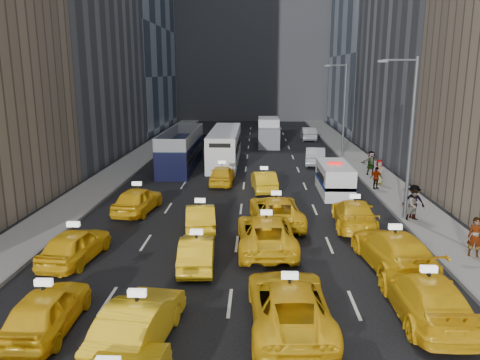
% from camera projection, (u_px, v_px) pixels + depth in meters
% --- Properties ---
extents(ground, '(160.00, 160.00, 0.00)m').
position_uv_depth(ground, '(226.00, 333.00, 15.06)').
color(ground, black).
rests_on(ground, ground).
extents(sidewalk_west, '(3.00, 90.00, 0.15)m').
position_uv_depth(sidewalk_west, '(122.00, 170.00, 39.75)').
color(sidewalk_west, gray).
rests_on(sidewalk_west, ground).
extents(sidewalk_east, '(3.00, 90.00, 0.15)m').
position_uv_depth(sidewalk_east, '(371.00, 172.00, 39.01)').
color(sidewalk_east, gray).
rests_on(sidewalk_east, ground).
extents(curb_west, '(0.15, 90.00, 0.18)m').
position_uv_depth(curb_west, '(139.00, 170.00, 39.70)').
color(curb_west, slate).
rests_on(curb_west, ground).
extents(curb_east, '(0.15, 90.00, 0.18)m').
position_uv_depth(curb_east, '(354.00, 171.00, 39.06)').
color(curb_east, slate).
rests_on(curb_east, ground).
extents(building_backdrop, '(30.00, 12.00, 40.00)m').
position_uv_depth(building_backdrop, '(253.00, 2.00, 80.64)').
color(building_backdrop, slate).
rests_on(building_backdrop, ground).
extents(streetlight_near, '(2.15, 0.22, 9.00)m').
position_uv_depth(streetlight_near, '(409.00, 134.00, 25.31)').
color(streetlight_near, '#595B60').
rests_on(streetlight_near, ground).
extents(streetlight_far, '(2.15, 0.22, 9.00)m').
position_uv_depth(streetlight_far, '(343.00, 107.00, 44.78)').
color(streetlight_far, '#595B60').
rests_on(streetlight_far, ground).
extents(taxi_4, '(1.78, 4.35, 1.48)m').
position_uv_depth(taxi_4, '(46.00, 310.00, 15.03)').
color(taxi_4, yellow).
rests_on(taxi_4, ground).
extents(taxi_5, '(2.24, 4.83, 1.53)m').
position_uv_depth(taxi_5, '(139.00, 323.00, 14.20)').
color(taxi_5, yellow).
rests_on(taxi_5, ground).
extents(taxi_6, '(2.81, 5.68, 1.55)m').
position_uv_depth(taxi_6, '(289.00, 303.00, 15.37)').
color(taxi_6, yellow).
rests_on(taxi_6, ground).
extents(taxi_7, '(2.19, 5.35, 1.55)m').
position_uv_depth(taxi_7, '(426.00, 296.00, 15.85)').
color(taxi_7, yellow).
rests_on(taxi_7, ground).
extents(taxi_8, '(2.26, 4.57, 1.50)m').
position_uv_depth(taxi_8, '(75.00, 245.00, 20.61)').
color(taxi_8, yellow).
rests_on(taxi_8, ground).
extents(taxi_9, '(1.71, 4.18, 1.35)m').
position_uv_depth(taxi_9, '(197.00, 252.00, 20.07)').
color(taxi_9, yellow).
rests_on(taxi_9, ground).
extents(taxi_10, '(2.88, 5.81, 1.59)m').
position_uv_depth(taxi_10, '(266.00, 233.00, 22.04)').
color(taxi_10, yellow).
rests_on(taxi_10, ground).
extents(taxi_11, '(2.93, 5.82, 1.62)m').
position_uv_depth(taxi_11, '(393.00, 250.00, 19.90)').
color(taxi_11, yellow).
rests_on(taxi_11, ground).
extents(taxi_12, '(2.42, 4.77, 1.56)m').
position_uv_depth(taxi_12, '(138.00, 200.00, 27.78)').
color(taxi_12, yellow).
rests_on(taxi_12, ground).
extents(taxi_13, '(2.01, 4.40, 1.40)m').
position_uv_depth(taxi_13, '(200.00, 217.00, 24.73)').
color(taxi_13, yellow).
rests_on(taxi_13, ground).
extents(taxi_14, '(3.10, 5.83, 1.56)m').
position_uv_depth(taxi_14, '(276.00, 210.00, 25.65)').
color(taxi_14, yellow).
rests_on(taxi_14, ground).
extents(taxi_15, '(2.50, 5.31, 1.50)m').
position_uv_depth(taxi_15, '(354.00, 214.00, 25.18)').
color(taxi_15, yellow).
rests_on(taxi_15, ground).
extents(taxi_16, '(1.79, 4.31, 1.46)m').
position_uv_depth(taxi_16, '(222.00, 175.00, 34.77)').
color(taxi_16, yellow).
rests_on(taxi_16, ground).
extents(taxi_17, '(1.95, 4.43, 1.42)m').
position_uv_depth(taxi_17, '(264.00, 181.00, 32.91)').
color(taxi_17, yellow).
rests_on(taxi_17, ground).
extents(nypd_van, '(2.36, 5.29, 2.22)m').
position_uv_depth(nypd_van, '(334.00, 179.00, 32.07)').
color(nypd_van, white).
rests_on(nypd_van, ground).
extents(double_decker, '(2.64, 11.15, 3.24)m').
position_uv_depth(double_decker, '(181.00, 149.00, 40.80)').
color(double_decker, black).
rests_on(double_decker, ground).
extents(city_bus, '(3.06, 11.92, 3.05)m').
position_uv_depth(city_bus, '(225.00, 146.00, 42.96)').
color(city_bus, silver).
rests_on(city_bus, ground).
extents(box_truck, '(2.83, 6.89, 3.08)m').
position_uv_depth(box_truck, '(269.00, 132.00, 52.91)').
color(box_truck, silver).
rests_on(box_truck, ground).
extents(misc_car_0, '(2.22, 4.97, 1.58)m').
position_uv_depth(misc_car_0, '(315.00, 156.00, 42.33)').
color(misc_car_0, '#B8BCC1').
rests_on(misc_car_0, ground).
extents(misc_car_1, '(3.08, 6.00, 1.62)m').
position_uv_depth(misc_car_1, '(194.00, 139.00, 52.98)').
color(misc_car_1, black).
rests_on(misc_car_1, ground).
extents(misc_car_2, '(2.00, 4.67, 1.34)m').
position_uv_depth(misc_car_2, '(269.00, 134.00, 58.30)').
color(misc_car_2, slate).
rests_on(misc_car_2, ground).
extents(misc_car_3, '(2.01, 4.51, 1.50)m').
position_uv_depth(misc_car_3, '(227.00, 132.00, 59.46)').
color(misc_car_3, black).
rests_on(misc_car_3, ground).
extents(misc_car_4, '(1.73, 4.79, 1.57)m').
position_uv_depth(misc_car_4, '(308.00, 134.00, 57.55)').
color(misc_car_4, '#9A9DA1').
rests_on(misc_car_4, ground).
extents(pedestrian_0, '(0.76, 0.63, 1.80)m').
position_uv_depth(pedestrian_0, '(475.00, 237.00, 20.73)').
color(pedestrian_0, gray).
rests_on(pedestrian_0, sidewalk_east).
extents(pedestrian_1, '(0.93, 0.64, 1.75)m').
position_uv_depth(pedestrian_1, '(414.00, 205.00, 25.85)').
color(pedestrian_1, gray).
rests_on(pedestrian_1, sidewalk_east).
extents(pedestrian_2, '(1.33, 0.97, 1.91)m').
position_uv_depth(pedestrian_2, '(414.00, 202.00, 26.22)').
color(pedestrian_2, gray).
rests_on(pedestrian_2, sidewalk_east).
extents(pedestrian_3, '(1.01, 0.69, 1.59)m').
position_uv_depth(pedestrian_3, '(376.00, 178.00, 32.78)').
color(pedestrian_3, gray).
rests_on(pedestrian_3, sidewalk_east).
extents(pedestrian_4, '(0.92, 0.54, 1.82)m').
position_uv_depth(pedestrian_4, '(379.00, 172.00, 34.25)').
color(pedestrian_4, gray).
rests_on(pedestrian_4, sidewalk_east).
extents(pedestrian_5, '(1.82, 0.72, 1.91)m').
position_uv_depth(pedestrian_5, '(371.00, 163.00, 37.37)').
color(pedestrian_5, gray).
rests_on(pedestrian_5, sidewalk_east).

